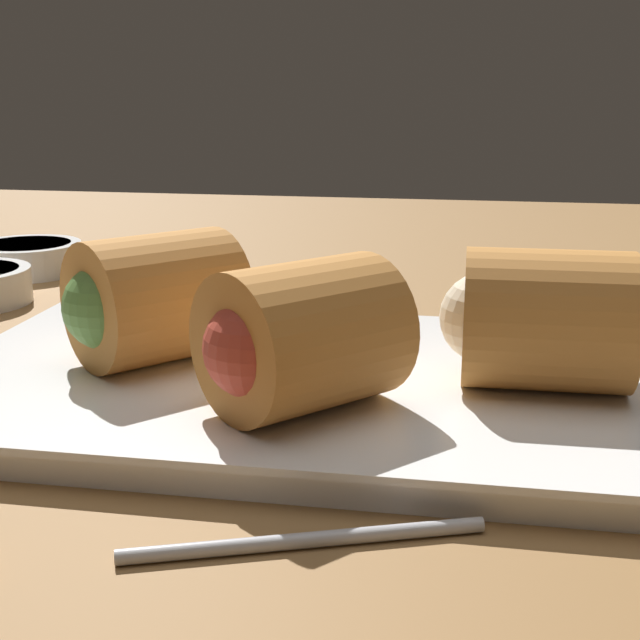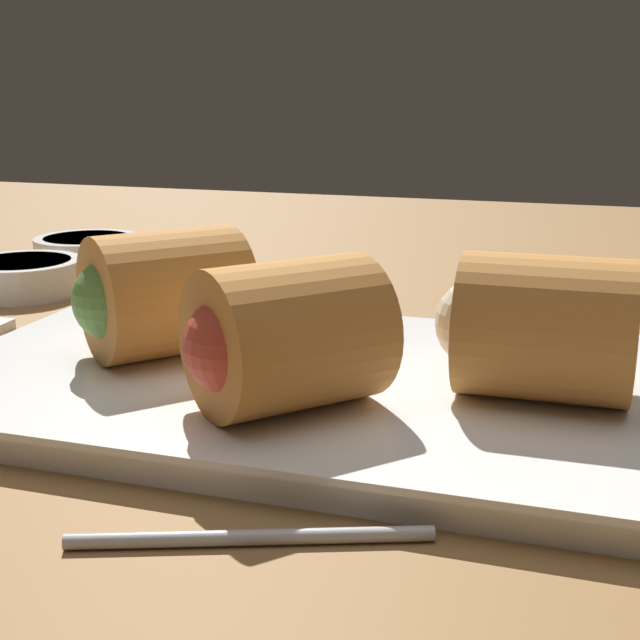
% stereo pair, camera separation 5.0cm
% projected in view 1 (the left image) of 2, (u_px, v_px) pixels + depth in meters
% --- Properties ---
extents(table_surface, '(1.80, 1.40, 0.02)m').
position_uv_depth(table_surface, '(297.00, 411.00, 0.42)').
color(table_surface, olive).
rests_on(table_surface, ground).
extents(serving_plate, '(0.34, 0.21, 0.01)m').
position_uv_depth(serving_plate, '(320.00, 387.00, 0.40)').
color(serving_plate, white).
rests_on(serving_plate, table_surface).
extents(roll_front_left, '(0.09, 0.09, 0.06)m').
position_uv_depth(roll_front_left, '(294.00, 338.00, 0.34)').
color(roll_front_left, '#B77533').
rests_on(roll_front_left, serving_plate).
extents(roll_front_right, '(0.08, 0.06, 0.06)m').
position_uv_depth(roll_front_right, '(535.00, 320.00, 0.37)').
color(roll_front_right, '#B77533').
rests_on(roll_front_right, serving_plate).
extents(roll_back_left, '(0.09, 0.09, 0.06)m').
position_uv_depth(roll_back_left, '(148.00, 300.00, 0.40)').
color(roll_back_left, '#B77533').
rests_on(roll_back_left, serving_plate).
extents(dipping_bowl_far, '(0.08, 0.08, 0.02)m').
position_uv_depth(dipping_bowl_far, '(27.00, 257.00, 0.67)').
color(dipping_bowl_far, silver).
rests_on(dipping_bowl_far, table_surface).
extents(spoon, '(0.18, 0.08, 0.01)m').
position_uv_depth(spoon, '(11.00, 559.00, 0.26)').
color(spoon, '#B2B2B7').
rests_on(spoon, table_surface).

